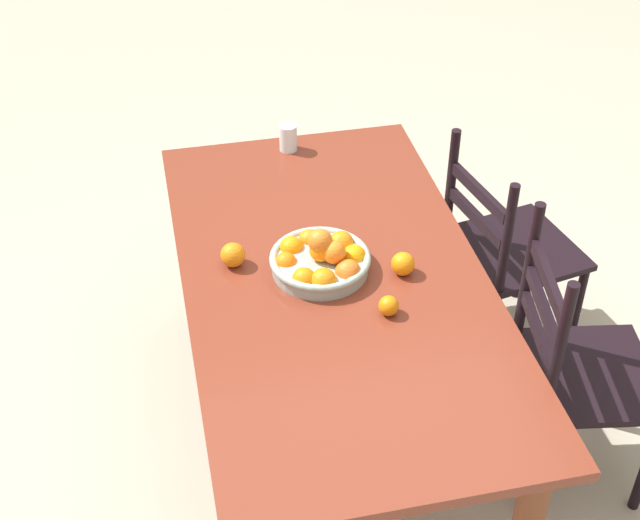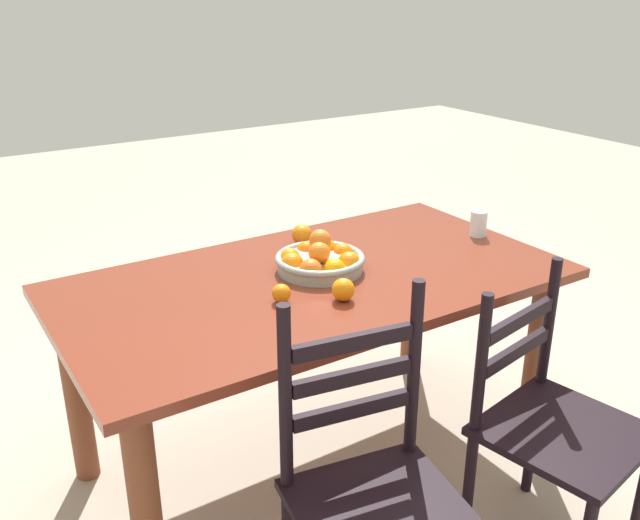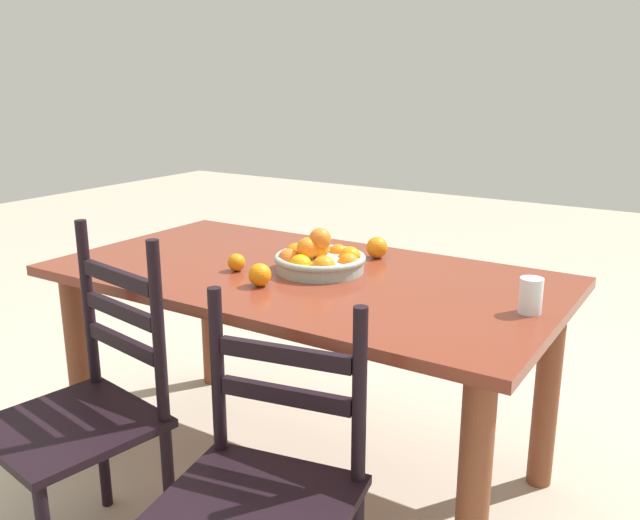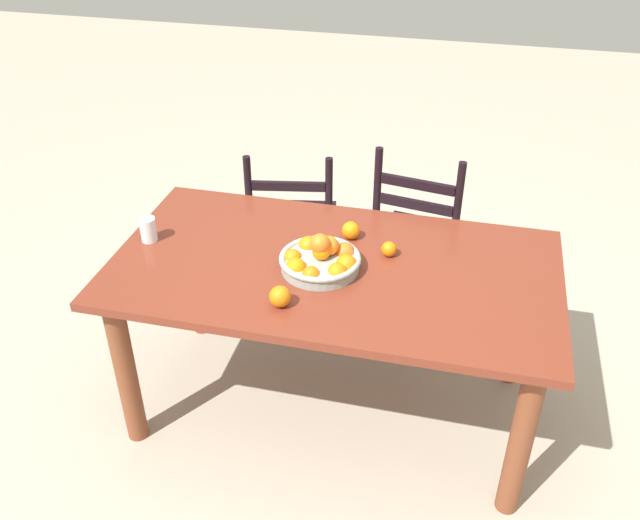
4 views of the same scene
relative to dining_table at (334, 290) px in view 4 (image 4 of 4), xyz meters
name	(u,v)px [view 4 (image 4 of 4)]	position (x,y,z in m)	size (l,w,h in m)	color
ground_plane	(332,404)	(0.00, 0.00, -0.65)	(12.00, 12.00, 0.00)	#B0A490
dining_table	(334,290)	(0.00, 0.00, 0.00)	(1.76, 0.95, 0.77)	maroon
chair_near_window	(292,227)	(-0.39, 0.77, -0.20)	(0.52, 0.52, 0.91)	black
chair_by_cabinet	(420,242)	(0.28, 0.73, -0.18)	(0.50, 0.50, 1.00)	black
fruit_bowl	(321,259)	(-0.04, -0.03, 0.16)	(0.32, 0.32, 0.15)	#96A69D
orange_loose_0	(280,296)	(-0.13, -0.30, 0.16)	(0.08, 0.08, 0.08)	orange
orange_loose_1	(351,230)	(0.02, 0.21, 0.16)	(0.08, 0.08, 0.08)	orange
orange_loose_2	(389,249)	(0.20, 0.12, 0.15)	(0.06, 0.06, 0.06)	orange
drinking_glass	(148,229)	(-0.79, 0.00, 0.17)	(0.07, 0.07, 0.10)	silver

